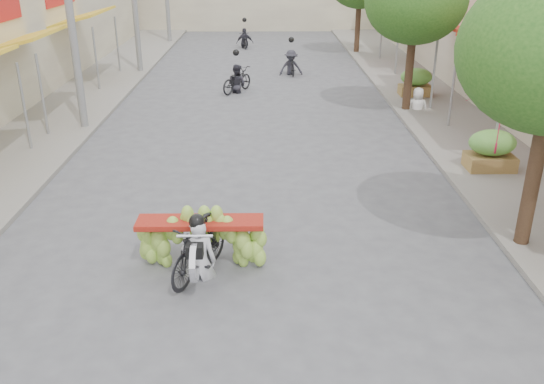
{
  "coord_description": "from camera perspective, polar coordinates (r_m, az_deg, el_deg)",
  "views": [
    {
      "loc": [
        0.41,
        -5.89,
        5.44
      ],
      "look_at": [
        0.53,
        4.24,
        1.1
      ],
      "focal_mm": 38.0,
      "sensor_mm": 36.0,
      "label": 1
    }
  ],
  "objects": [
    {
      "name": "sidewalk_left",
      "position": [
        22.81,
        -19.82,
        8.19
      ],
      "size": [
        4.0,
        60.0,
        0.12
      ],
      "primitive_type": "cube",
      "color": "gray",
      "rests_on": "ground"
    },
    {
      "name": "sidewalk_right",
      "position": [
        22.56,
        16.51,
        8.45
      ],
      "size": [
        4.0,
        60.0,
        0.12
      ],
      "primitive_type": "cube",
      "color": "gray",
      "rests_on": "ground"
    },
    {
      "name": "bg_motorbike_b",
      "position": [
        26.74,
        1.9,
        13.3
      ],
      "size": [
        1.12,
        1.71,
        1.95
      ],
      "color": "black",
      "rests_on": "ground"
    },
    {
      "name": "bg_motorbike_c",
      "position": [
        34.18,
        -2.73,
        15.43
      ],
      "size": [
        1.02,
        1.49,
        1.95
      ],
      "color": "black",
      "rests_on": "ground"
    },
    {
      "name": "produce_crate_far",
      "position": [
        23.14,
        14.08,
        10.72
      ],
      "size": [
        1.2,
        0.88,
        1.16
      ],
      "color": "olive",
      "rests_on": "ground"
    },
    {
      "name": "bg_motorbike_a",
      "position": [
        23.48,
        -3.53,
        11.57
      ],
      "size": [
        1.49,
        1.85,
        1.95
      ],
      "color": "black",
      "rests_on": "ground"
    },
    {
      "name": "street_tree_mid",
      "position": [
        20.58,
        14.06,
        17.93
      ],
      "size": [
        3.4,
        3.4,
        5.25
      ],
      "color": "#3A2719",
      "rests_on": "ground"
    },
    {
      "name": "pedestrian",
      "position": [
        21.08,
        14.37,
        9.98
      ],
      "size": [
        0.77,
        0.49,
        1.51
      ],
      "rotation": [
        0.0,
        0.0,
        3.08
      ],
      "color": "white",
      "rests_on": "ground"
    },
    {
      "name": "banana_motorbike",
      "position": [
        10.28,
        -7.22,
        -4.49
      ],
      "size": [
        2.27,
        1.94,
        2.08
      ],
      "color": "black",
      "rests_on": "ground"
    },
    {
      "name": "market_umbrella",
      "position": [
        14.6,
        22.17,
        9.55
      ],
      "size": [
        2.14,
        2.14,
        1.64
      ],
      "rotation": [
        0.0,
        0.0,
        -0.22
      ],
      "color": "#B01737",
      "rests_on": "ground"
    },
    {
      "name": "produce_crate_mid",
      "position": [
        15.78,
        20.95,
        4.19
      ],
      "size": [
        1.2,
        0.88,
        1.16
      ],
      "color": "olive",
      "rests_on": "ground"
    }
  ]
}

